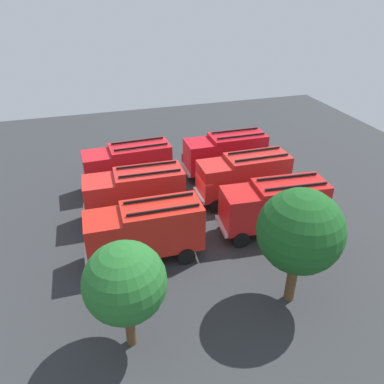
{
  "coord_description": "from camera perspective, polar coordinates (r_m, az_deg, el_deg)",
  "views": [
    {
      "loc": [
        7.0,
        23.43,
        15.47
      ],
      "look_at": [
        0.0,
        0.0,
        1.4
      ],
      "focal_mm": 34.99,
      "sensor_mm": 36.0,
      "label": 1
    }
  ],
  "objects": [
    {
      "name": "tree_0",
      "position": [
        19.36,
        16.15,
        -5.81
      ],
      "size": [
        4.36,
        4.36,
        6.76
      ],
      "color": "brown",
      "rests_on": "ground"
    },
    {
      "name": "fire_truck_3",
      "position": [
        27.05,
        -8.66,
        0.05
      ],
      "size": [
        7.25,
        2.89,
        3.88
      ],
      "rotation": [
        0.0,
        0.0,
        -0.02
      ],
      "color": "red",
      "rests_on": "ground"
    },
    {
      "name": "fire_truck_4",
      "position": [
        25.82,
        12.39,
        -1.92
      ],
      "size": [
        7.35,
        3.16,
        3.88
      ],
      "rotation": [
        0.0,
        0.0,
        -0.07
      ],
      "color": "red",
      "rests_on": "ground"
    },
    {
      "name": "fire_truck_0",
      "position": [
        33.05,
        5.16,
        6.02
      ],
      "size": [
        7.2,
        2.75,
        3.88
      ],
      "rotation": [
        0.0,
        0.0,
        0.0
      ],
      "color": "red",
      "rests_on": "ground"
    },
    {
      "name": "ground_plane",
      "position": [
        28.94,
        0.0,
        -2.4
      ],
      "size": [
        51.69,
        51.69,
        0.0
      ],
      "primitive_type": "plane",
      "color": "#2D3033"
    },
    {
      "name": "fire_truck_1",
      "position": [
        31.19,
        -9.7,
        4.19
      ],
      "size": [
        7.3,
        3.0,
        3.88
      ],
      "rotation": [
        0.0,
        0.0,
        0.04
      ],
      "color": "red",
      "rests_on": "ground"
    },
    {
      "name": "fire_truck_2",
      "position": [
        29.26,
        7.9,
        2.53
      ],
      "size": [
        7.2,
        2.75,
        3.88
      ],
      "rotation": [
        0.0,
        0.0,
        0.0
      ],
      "color": "red",
      "rests_on": "ground"
    },
    {
      "name": "firefighter_2",
      "position": [
        26.47,
        21.85,
        -6.02
      ],
      "size": [
        0.41,
        0.48,
        1.6
      ],
      "rotation": [
        0.0,
        0.0,
        2.66
      ],
      "color": "black",
      "rests_on": "ground"
    },
    {
      "name": "traffic_cone_0",
      "position": [
        35.02,
        -5.95,
        4.1
      ],
      "size": [
        0.44,
        0.44,
        0.63
      ],
      "primitive_type": "cone",
      "color": "#F2600C",
      "rests_on": "ground"
    },
    {
      "name": "firefighter_0",
      "position": [
        34.46,
        -1.2,
        5.01
      ],
      "size": [
        0.47,
        0.36,
        1.72
      ],
      "rotation": [
        0.0,
        0.0,
        1.88
      ],
      "color": "black",
      "rests_on": "ground"
    },
    {
      "name": "traffic_cone_1",
      "position": [
        31.66,
        5.93,
        1.11
      ],
      "size": [
        0.43,
        0.43,
        0.61
      ],
      "primitive_type": "cone",
      "color": "#F2600C",
      "rests_on": "ground"
    },
    {
      "name": "traffic_cone_2",
      "position": [
        22.57,
        -5.88,
        -12.41
      ],
      "size": [
        0.47,
        0.47,
        0.67
      ],
      "primitive_type": "cone",
      "color": "#F2600C",
      "rests_on": "ground"
    },
    {
      "name": "fire_truck_5",
      "position": [
        23.02,
        -7.13,
        -5.71
      ],
      "size": [
        7.23,
        2.83,
        3.88
      ],
      "rotation": [
        0.0,
        0.0,
        -0.01
      ],
      "color": "red",
      "rests_on": "ground"
    },
    {
      "name": "firefighter_1",
      "position": [
        25.3,
        -11.92,
        -5.63
      ],
      "size": [
        0.44,
        0.3,
        1.82
      ],
      "rotation": [
        0.0,
        0.0,
        1.65
      ],
      "color": "black",
      "rests_on": "ground"
    },
    {
      "name": "tree_1",
      "position": [
        17.04,
        -10.19,
        -13.48
      ],
      "size": [
        3.74,
        3.74,
        5.8
      ],
      "color": "brown",
      "rests_on": "ground"
    }
  ]
}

